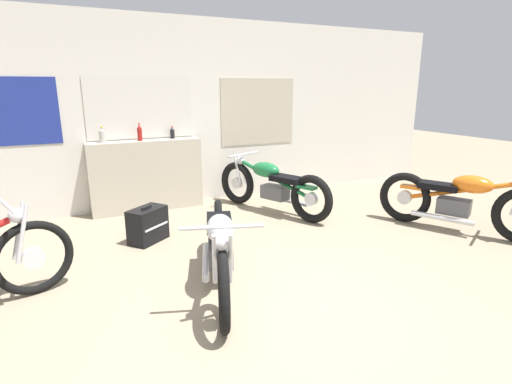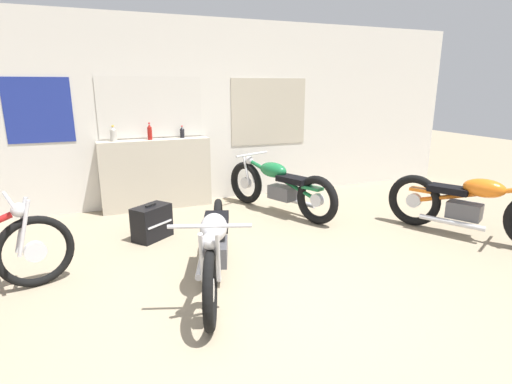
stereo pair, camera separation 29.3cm
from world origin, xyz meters
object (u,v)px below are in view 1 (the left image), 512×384
bottle_left_center (140,133)px  motorcycle_green (272,186)px  bottle_leftmost (102,135)px  motorcycle_orange (460,201)px  hard_case_black (148,225)px  bottle_center (172,133)px  motorcycle_silver (220,245)px

bottle_left_center → motorcycle_green: (1.67, -0.89, -0.76)m
bottle_leftmost → motorcycle_orange: (3.92, -2.68, -0.74)m
hard_case_black → motorcycle_orange: bearing=-20.9°
bottle_center → bottle_left_center: bearing=-173.1°
bottle_leftmost → motorcycle_green: bearing=-22.9°
bottle_center → hard_case_black: bearing=-117.2°
bottle_left_center → hard_case_black: bearing=-98.8°
bottle_center → motorcycle_silver: bottle_center is taller
hard_case_black → motorcycle_green: bearing=11.5°
motorcycle_green → motorcycle_silver: 2.31m
bottle_left_center → motorcycle_silver: bottle_left_center is taller
bottle_leftmost → motorcycle_silver: 2.88m
motorcycle_silver → motorcycle_orange: motorcycle_orange is taller
bottle_left_center → motorcycle_silver: size_ratio=0.13×
bottle_leftmost → bottle_left_center: 0.50m
motorcycle_green → hard_case_black: motorcycle_green is taller
bottle_center → motorcycle_orange: size_ratio=0.10×
bottle_left_center → motorcycle_silver: 2.78m
motorcycle_orange → motorcycle_silver: bearing=-179.7°
bottle_center → motorcycle_orange: bearing=-42.7°
motorcycle_silver → bottle_leftmost: bearing=104.5°
motorcycle_green → motorcycle_orange: motorcycle_orange is taller
motorcycle_green → hard_case_black: size_ratio=3.70×
motorcycle_orange → hard_case_black: motorcycle_orange is taller
bottle_left_center → motorcycle_green: size_ratio=0.13×
bottle_center → motorcycle_orange: (2.94, -2.71, -0.72)m
motorcycle_green → bottle_leftmost: bearing=157.1°
bottle_center → motorcycle_green: bearing=-38.8°
motorcycle_green → bottle_left_center: bearing=151.9°
motorcycle_silver → motorcycle_orange: (3.23, 0.02, 0.01)m
bottle_center → motorcycle_green: (1.18, -0.95, -0.73)m
bottle_leftmost → motorcycle_silver: size_ratio=0.12×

